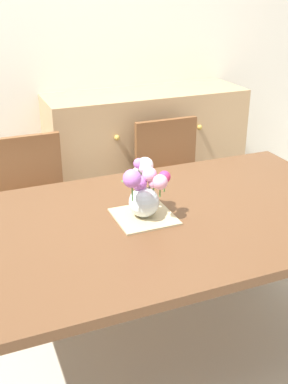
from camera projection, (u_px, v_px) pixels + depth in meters
The scene contains 8 objects.
ground_plane at pixel (164, 353), 2.34m from camera, with size 12.00×12.00×0.00m, color #B7AD99.
back_wall at pixel (68, 29), 3.10m from camera, with size 7.00×0.10×2.80m, color silver.
dining_table at pixel (166, 232), 2.05m from camera, with size 1.82×1.07×0.77m.
chair_left at pixel (32, 204), 2.70m from camera, with size 0.42×0.42×0.90m.
chair_right at pixel (172, 181), 3.01m from camera, with size 0.42×0.42×0.90m.
dresser at pixel (146, 160), 3.41m from camera, with size 1.40×0.47×1.00m.
placemat at pixel (144, 217), 2.00m from camera, with size 0.25×0.25×0.01m, color tan.
flower_vase at pixel (144, 189), 1.95m from camera, with size 0.22×0.22×0.25m.
Camera 1 is at (-0.77, -1.62, 1.71)m, focal length 43.69 mm.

